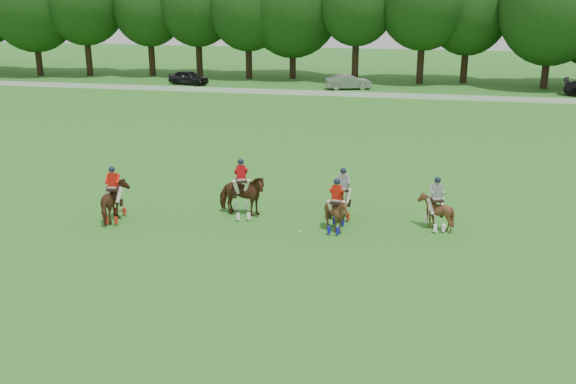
% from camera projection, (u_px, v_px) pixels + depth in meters
% --- Properties ---
extents(ground, '(180.00, 180.00, 0.00)m').
position_uv_depth(ground, '(205.00, 261.00, 22.44)').
color(ground, '#286B1E').
rests_on(ground, ground).
extents(tree_line, '(117.98, 14.32, 14.75)m').
position_uv_depth(tree_line, '(360.00, 0.00, 64.80)').
color(tree_line, black).
rests_on(tree_line, ground).
extents(boundary_rail, '(120.00, 0.10, 0.44)m').
position_uv_depth(boundary_rail, '(343.00, 94.00, 57.86)').
color(boundary_rail, white).
rests_on(boundary_rail, ground).
extents(car_left, '(4.47, 2.63, 1.43)m').
position_uv_depth(car_left, '(189.00, 77.00, 65.15)').
color(car_left, black).
rests_on(car_left, ground).
extents(car_mid, '(4.62, 2.82, 1.44)m').
position_uv_depth(car_mid, '(349.00, 82.00, 61.92)').
color(car_mid, gray).
rests_on(car_mid, ground).
extents(polo_red_a, '(1.22, 2.01, 2.31)m').
position_uv_depth(polo_red_a, '(114.00, 201.00, 26.20)').
color(polo_red_a, '#451F12').
rests_on(polo_red_a, ground).
extents(polo_red_b, '(2.21, 2.07, 2.48)m').
position_uv_depth(polo_red_b, '(242.00, 195.00, 26.72)').
color(polo_red_b, '#451F12').
rests_on(polo_red_b, ground).
extents(polo_red_c, '(1.23, 1.36, 2.15)m').
position_uv_depth(polo_red_c, '(336.00, 213.00, 25.07)').
color(polo_red_c, '#451F12').
rests_on(polo_red_c, ground).
extents(polo_stripe_a, '(1.16, 1.83, 2.15)m').
position_uv_depth(polo_stripe_a, '(343.00, 200.00, 26.56)').
color(polo_stripe_a, '#451F12').
rests_on(polo_stripe_a, ground).
extents(polo_stripe_b, '(1.50, 1.59, 2.14)m').
position_uv_depth(polo_stripe_b, '(436.00, 211.00, 25.33)').
color(polo_stripe_b, '#451F12').
rests_on(polo_stripe_b, ground).
extents(polo_ball, '(0.09, 0.09, 0.09)m').
position_uv_depth(polo_ball, '(299.00, 232.00, 25.05)').
color(polo_ball, white).
rests_on(polo_ball, ground).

